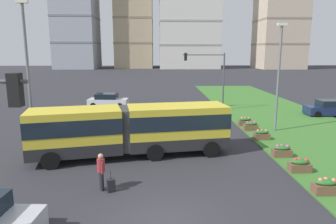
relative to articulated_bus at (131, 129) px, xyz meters
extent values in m
plane|color=#2D2D33|center=(1.94, -7.59, -1.65)|extent=(260.00, 260.00, 0.00)
cube|color=#3D752D|center=(13.38, 2.41, -1.61)|extent=(10.00, 70.00, 0.08)
cube|color=yellow|center=(2.80, 0.51, 0.07)|extent=(6.31, 3.39, 2.55)
cube|color=#262628|center=(2.80, 0.51, -0.85)|extent=(6.33, 3.41, 0.70)
cube|color=#19232D|center=(2.80, 0.51, 0.50)|extent=(6.36, 3.43, 0.90)
cube|color=yellow|center=(-3.20, -0.61, 0.07)|extent=(5.61, 3.55, 2.55)
cube|color=#262628|center=(-3.20, -0.61, -0.85)|extent=(5.64, 3.58, 0.70)
cube|color=#19232D|center=(-3.20, -0.61, 0.50)|extent=(5.66, 3.60, 0.90)
cylinder|color=#383838|center=(-0.17, 0.05, 0.07)|extent=(2.40, 2.40, 2.45)
cylinder|color=black|center=(4.38, 2.02, -1.15)|extent=(1.03, 0.43, 1.00)
cylinder|color=black|center=(4.77, -0.45, -1.15)|extent=(1.03, 0.43, 1.00)
cylinder|color=black|center=(1.02, 1.50, -1.15)|extent=(1.03, 0.43, 1.00)
cylinder|color=black|center=(1.41, -0.97, -1.15)|extent=(1.03, 0.43, 1.00)
cylinder|color=black|center=(-4.73, 0.33, -1.15)|extent=(1.04, 0.49, 1.00)
cylinder|color=black|center=(-4.20, -2.11, -1.15)|extent=(1.04, 0.49, 1.00)
sphere|color=#F9EFC6|center=(5.64, 1.87, -0.85)|extent=(0.24, 0.24, 0.24)
sphere|color=#F9EFC6|center=(5.92, 0.09, -0.85)|extent=(0.24, 0.24, 0.24)
cube|color=silver|center=(-4.06, 16.64, -1.07)|extent=(4.53, 2.13, 0.80)
cube|color=black|center=(-4.21, 16.66, -0.37)|extent=(2.50, 1.86, 0.60)
cylinder|color=black|center=(-2.49, 17.43, -1.33)|extent=(0.66, 0.27, 0.64)
cylinder|color=black|center=(-2.63, 15.63, -1.33)|extent=(0.66, 0.27, 0.64)
cylinder|color=black|center=(-5.48, 17.66, -1.33)|extent=(0.66, 0.27, 0.64)
cylinder|color=black|center=(-5.62, 15.86, -1.33)|extent=(0.66, 0.27, 0.64)
cylinder|color=black|center=(-3.00, -7.83, -1.33)|extent=(0.65, 0.27, 0.64)
cube|color=#19234C|center=(18.38, 11.13, -1.07)|extent=(4.42, 1.84, 0.80)
cube|color=black|center=(18.53, 11.13, -0.37)|extent=(2.39, 1.70, 0.60)
cylinder|color=black|center=(16.88, 10.25, -1.33)|extent=(0.64, 0.23, 0.64)
cylinder|color=black|center=(16.89, 12.05, -1.33)|extent=(0.64, 0.23, 0.64)
cylinder|color=black|center=(-1.03, -4.62, -1.20)|extent=(0.16, 0.16, 0.90)
cylinder|color=black|center=(-0.96, -4.81, -1.20)|extent=(0.16, 0.16, 0.90)
cylinder|color=maroon|center=(-0.99, -4.71, -0.45)|extent=(0.36, 0.36, 0.60)
sphere|color=tan|center=(-0.99, -4.71, -0.03)|extent=(0.24, 0.24, 0.24)
cylinder|color=maroon|center=(-1.08, -4.49, -0.50)|extent=(0.10, 0.10, 0.55)
cylinder|color=maroon|center=(-0.90, -4.94, -0.50)|extent=(0.10, 0.10, 0.55)
cube|color=#232328|center=(-0.54, -4.91, -1.34)|extent=(0.42, 0.36, 0.56)
cylinder|color=black|center=(-0.54, -4.91, -0.85)|extent=(0.03, 0.03, 0.40)
cube|color=brown|center=(8.98, -5.59, -1.35)|extent=(1.10, 0.56, 0.44)
ellipsoid|color=#2D6B28|center=(8.98, -5.59, -1.03)|extent=(0.99, 0.50, 0.28)
sphere|color=#EF7566|center=(8.70, -5.59, -0.93)|extent=(0.20, 0.20, 0.20)
sphere|color=#EF7566|center=(8.98, -5.51, -0.93)|extent=(0.20, 0.20, 0.20)
sphere|color=#EF7566|center=(9.26, -5.65, -0.93)|extent=(0.20, 0.20, 0.20)
cube|color=brown|center=(8.98, -3.05, -1.35)|extent=(1.10, 0.56, 0.44)
ellipsoid|color=#2D6B28|center=(8.98, -3.05, -1.03)|extent=(0.99, 0.50, 0.28)
sphere|color=red|center=(8.70, -3.05, -0.93)|extent=(0.20, 0.20, 0.20)
sphere|color=red|center=(8.98, -2.97, -0.93)|extent=(0.20, 0.20, 0.20)
sphere|color=red|center=(9.26, -3.11, -0.93)|extent=(0.20, 0.20, 0.20)
cube|color=brown|center=(8.98, -0.70, -1.35)|extent=(1.10, 0.56, 0.44)
ellipsoid|color=#2D6B28|center=(8.98, -0.70, -1.03)|extent=(0.99, 0.50, 0.28)
sphere|color=#D14C99|center=(8.70, -0.70, -0.93)|extent=(0.20, 0.20, 0.20)
sphere|color=#D14C99|center=(8.98, -0.62, -0.93)|extent=(0.20, 0.20, 0.20)
sphere|color=#D14C99|center=(9.26, -0.76, -0.93)|extent=(0.20, 0.20, 0.20)
cube|color=brown|center=(8.98, 2.94, -1.35)|extent=(1.10, 0.56, 0.44)
ellipsoid|color=#2D6B28|center=(8.98, 2.94, -1.03)|extent=(0.99, 0.50, 0.28)
sphere|color=#EF7566|center=(8.70, 2.94, -0.93)|extent=(0.20, 0.20, 0.20)
sphere|color=#EF7566|center=(8.98, 3.02, -0.93)|extent=(0.20, 0.20, 0.20)
sphere|color=#EF7566|center=(9.26, 2.88, -0.93)|extent=(0.20, 0.20, 0.20)
cube|color=brown|center=(8.98, 5.54, -1.35)|extent=(1.10, 0.56, 0.44)
ellipsoid|color=#2D6B28|center=(8.98, 5.54, -1.03)|extent=(0.99, 0.50, 0.28)
sphere|color=#D14C99|center=(8.70, 5.54, -0.93)|extent=(0.20, 0.20, 0.20)
sphere|color=#D14C99|center=(8.98, 5.62, -0.93)|extent=(0.20, 0.20, 0.20)
sphere|color=#D14C99|center=(9.26, 5.48, -0.93)|extent=(0.20, 0.20, 0.20)
cube|color=brown|center=(8.98, 7.16, -1.35)|extent=(1.10, 0.56, 0.44)
ellipsoid|color=#2D6B28|center=(8.98, 7.16, -1.03)|extent=(0.99, 0.50, 0.28)
sphere|color=#EF7566|center=(8.70, 7.16, -0.93)|extent=(0.20, 0.20, 0.20)
sphere|color=#EF7566|center=(8.98, 7.24, -0.93)|extent=(0.20, 0.20, 0.20)
sphere|color=#EF7566|center=(9.26, 7.10, -0.93)|extent=(0.20, 0.20, 0.20)
cube|color=black|center=(-1.78, -10.59, 3.70)|extent=(0.28, 0.28, 0.80)
sphere|color=red|center=(-1.78, -10.59, 3.95)|extent=(0.16, 0.16, 0.16)
sphere|color=yellow|center=(-1.78, -10.59, 3.69)|extent=(0.16, 0.16, 0.16)
sphere|color=green|center=(-1.78, -10.59, 3.43)|extent=(0.16, 0.16, 0.16)
cylinder|color=#474C51|center=(8.58, 14.41, 1.40)|extent=(0.16, 0.16, 6.10)
cylinder|color=#474C51|center=(6.40, 14.41, 4.25)|extent=(4.37, 0.10, 0.10)
cube|color=black|center=(4.51, 14.41, 4.05)|extent=(0.28, 0.28, 0.80)
sphere|color=red|center=(4.51, 14.41, 4.30)|extent=(0.16, 0.16, 0.16)
sphere|color=yellow|center=(4.51, 14.41, 4.04)|extent=(0.16, 0.16, 0.16)
sphere|color=green|center=(4.51, 14.41, 3.78)|extent=(0.16, 0.16, 0.16)
cylinder|color=slate|center=(-6.56, 1.72, 2.90)|extent=(0.18, 0.18, 9.12)
cube|color=white|center=(-6.56, 1.72, 7.56)|extent=(0.70, 0.28, 0.20)
cylinder|color=slate|center=(10.88, 5.39, 2.41)|extent=(0.18, 0.18, 8.13)
cube|color=white|center=(10.88, 5.39, 6.58)|extent=(0.70, 0.28, 0.20)
cube|color=gray|center=(-28.06, 98.99, 7.66)|extent=(14.68, 16.33, 0.70)
cube|color=gray|center=(-28.06, 98.99, 16.63)|extent=(14.68, 16.33, 0.70)
cube|color=tan|center=(-7.42, 105.62, 16.31)|extent=(14.03, 18.52, 35.92)
cube|color=#85765B|center=(-7.42, 105.62, 7.68)|extent=(14.23, 18.72, 0.70)
cube|color=#85765B|center=(-7.42, 105.62, 16.66)|extent=(14.23, 18.72, 0.70)
cube|color=silver|center=(13.31, 99.41, 18.94)|extent=(21.82, 14.59, 41.18)
cube|color=#A4A099|center=(13.31, 99.41, 6.93)|extent=(22.02, 14.79, 0.70)
cube|color=#A4A099|center=(13.31, 99.41, 15.17)|extent=(22.02, 14.79, 0.70)
cube|color=#C6B299|center=(46.55, 97.34, 19.80)|extent=(15.50, 16.62, 42.91)
cube|color=gray|center=(46.55, 97.34, 7.28)|extent=(15.70, 16.82, 0.70)
cube|color=gray|center=(46.55, 97.34, 15.86)|extent=(15.70, 16.82, 0.70)
camera|label=1|loc=(1.61, -17.94, 4.60)|focal=32.78mm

